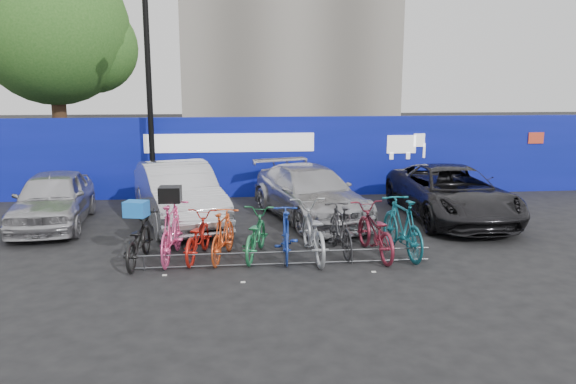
{
  "coord_description": "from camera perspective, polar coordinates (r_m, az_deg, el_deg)",
  "views": [
    {
      "loc": [
        -0.95,
        -10.7,
        3.45
      ],
      "look_at": [
        0.33,
        2.0,
        0.91
      ],
      "focal_mm": 35.0,
      "sensor_mm": 36.0,
      "label": 1
    }
  ],
  "objects": [
    {
      "name": "bike_5",
      "position": [
        11.02,
        -0.21,
        -4.24
      ],
      "size": [
        0.59,
        1.72,
        1.01
      ],
      "primitive_type": "imported",
      "rotation": [
        0.0,
        0.0,
        3.07
      ],
      "color": "#1C399E",
      "rests_on": "ground"
    },
    {
      "name": "ground",
      "position": [
        11.28,
        -0.65,
        -6.56
      ],
      "size": [
        100.0,
        100.0,
        0.0
      ],
      "primitive_type": "plane",
      "color": "black",
      "rests_on": "ground"
    },
    {
      "name": "car_1",
      "position": [
        13.89,
        -11.08,
        -0.21
      ],
      "size": [
        2.78,
        4.76,
        1.48
      ],
      "primitive_type": "imported",
      "rotation": [
        0.0,
        0.0,
        0.29
      ],
      "color": "silver",
      "rests_on": "ground"
    },
    {
      "name": "bike_0",
      "position": [
        11.13,
        -15.01,
        -4.73
      ],
      "size": [
        0.75,
        1.8,
        0.92
      ],
      "primitive_type": "imported",
      "rotation": [
        0.0,
        0.0,
        3.06
      ],
      "color": "black",
      "rests_on": "ground"
    },
    {
      "name": "cargo_topcase",
      "position": [
        10.99,
        -11.89,
        -0.24
      ],
      "size": [
        0.43,
        0.38,
        0.3
      ],
      "primitive_type": "cube",
      "rotation": [
        0.0,
        0.0,
        -0.04
      ],
      "color": "black",
      "rests_on": "bike_1"
    },
    {
      "name": "bike_1",
      "position": [
        11.15,
        -11.73,
        -3.91
      ],
      "size": [
        0.73,
        1.97,
        1.16
      ],
      "primitive_type": "imported",
      "rotation": [
        0.0,
        0.0,
        3.04
      ],
      "color": "#E44482",
      "rests_on": "ground"
    },
    {
      "name": "bike_2",
      "position": [
        11.18,
        -9.19,
        -4.49
      ],
      "size": [
        0.92,
        1.79,
        0.89
      ],
      "primitive_type": "imported",
      "rotation": [
        0.0,
        0.0,
        2.94
      ],
      "color": "#B51B11",
      "rests_on": "ground"
    },
    {
      "name": "car_0",
      "position": [
        14.58,
        -22.76,
        -0.64
      ],
      "size": [
        1.93,
        4.05,
        1.34
      ],
      "primitive_type": "imported",
      "rotation": [
        0.0,
        0.0,
        0.09
      ],
      "color": "#B3B2B7",
      "rests_on": "ground"
    },
    {
      "name": "car_2",
      "position": [
        14.15,
        2.23,
        -0.13
      ],
      "size": [
        3.03,
        4.9,
        1.33
      ],
      "primitive_type": "imported",
      "rotation": [
        0.0,
        0.0,
        0.28
      ],
      "color": "#ABABB0",
      "rests_on": "ground"
    },
    {
      "name": "bike_6",
      "position": [
        11.08,
        2.49,
        -3.96
      ],
      "size": [
        0.83,
        2.11,
        1.09
      ],
      "primitive_type": "imported",
      "rotation": [
        0.0,
        0.0,
        3.19
      ],
      "color": "#929699",
      "rests_on": "ground"
    },
    {
      "name": "tree",
      "position": [
        21.62,
        -22.12,
        14.74
      ],
      "size": [
        5.4,
        5.2,
        7.8
      ],
      "color": "#382314",
      "rests_on": "ground"
    },
    {
      "name": "car_3",
      "position": [
        14.7,
        16.22,
        -0.11
      ],
      "size": [
        2.23,
        4.82,
        1.34
      ],
      "primitive_type": "imported",
      "rotation": [
        0.0,
        0.0,
        -0.0
      ],
      "color": "black",
      "rests_on": "ground"
    },
    {
      "name": "bike_4",
      "position": [
        11.15,
        -3.36,
        -4.3
      ],
      "size": [
        1.01,
        1.86,
        0.93
      ],
      "primitive_type": "imported",
      "rotation": [
        0.0,
        0.0,
        2.91
      ],
      "color": "#217743",
      "rests_on": "ground"
    },
    {
      "name": "bike_3",
      "position": [
        11.03,
        -6.62,
        -4.36
      ],
      "size": [
        0.85,
        1.71,
        0.99
      ],
      "primitive_type": "imported",
      "rotation": [
        0.0,
        0.0,
        2.9
      ],
      "color": "#D2471A",
      "rests_on": "ground"
    },
    {
      "name": "hoarding",
      "position": [
        16.88,
        -2.45,
        3.58
      ],
      "size": [
        22.0,
        0.18,
        2.4
      ],
      "color": "navy",
      "rests_on": "ground"
    },
    {
      "name": "lamppost",
      "position": [
        16.26,
        -13.93,
        10.29
      ],
      "size": [
        0.25,
        0.5,
        6.11
      ],
      "color": "black",
      "rests_on": "ground"
    },
    {
      "name": "bike_7",
      "position": [
        11.36,
        5.34,
        -3.76
      ],
      "size": [
        0.59,
        1.75,
        1.03
      ],
      "primitive_type": "imported",
      "rotation": [
        0.0,
        0.0,
        3.21
      ],
      "color": "#242427",
      "rests_on": "ground"
    },
    {
      "name": "bike_9",
      "position": [
        11.45,
        11.53,
        -3.44
      ],
      "size": [
        0.76,
        2.02,
        1.19
      ],
      "primitive_type": "imported",
      "rotation": [
        0.0,
        0.0,
        3.25
      ],
      "color": "#125C6A",
      "rests_on": "ground"
    },
    {
      "name": "cargo_crate",
      "position": [
        10.98,
        -15.17,
        -1.67
      ],
      "size": [
        0.49,
        0.42,
        0.3
      ],
      "primitive_type": "cube",
      "rotation": [
        0.0,
        0.0,
        -0.27
      ],
      "color": "blue",
      "rests_on": "bike_0"
    },
    {
      "name": "bike_8",
      "position": [
        11.31,
        8.78,
        -3.95
      ],
      "size": [
        0.88,
        2.0,
        1.02
      ],
      "primitive_type": "imported",
      "rotation": [
        0.0,
        0.0,
        3.25
      ],
      "color": "maroon",
      "rests_on": "ground"
    },
    {
      "name": "bike_rack",
      "position": [
        10.66,
        -0.37,
        -6.71
      ],
      "size": [
        5.6,
        0.03,
        0.3
      ],
      "color": "#595B60",
      "rests_on": "ground"
    }
  ]
}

